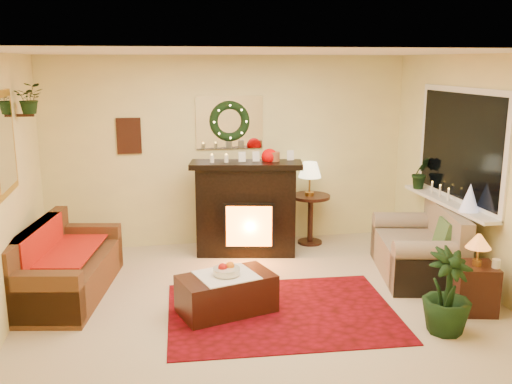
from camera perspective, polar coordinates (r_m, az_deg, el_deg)
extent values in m
plane|color=beige|center=(6.15, 0.64, -11.23)|extent=(5.00, 5.00, 0.00)
plane|color=white|center=(5.61, 0.71, 13.77)|extent=(5.00, 5.00, 0.00)
plane|color=#EFD88C|center=(7.92, -2.67, 4.09)|extent=(5.00, 5.00, 0.00)
plane|color=#EFD88C|center=(3.65, 7.98, -6.72)|extent=(5.00, 5.00, 0.00)
plane|color=#EFD88C|center=(6.71, 22.08, 1.52)|extent=(4.50, 4.50, 0.00)
cube|color=#470F01|center=(5.98, 2.58, -11.90)|extent=(2.41, 1.87, 0.01)
cube|color=#47311F|center=(6.61, -18.39, -6.18)|extent=(1.12, 1.92, 0.78)
cube|color=#CA4A24|center=(6.78, -18.84, -5.48)|extent=(0.76, 1.23, 0.02)
cube|color=black|center=(7.54, -1.00, -2.19)|extent=(1.34, 0.65, 1.18)
sphere|color=#D60000|center=(7.45, 1.36, 3.54)|extent=(0.21, 0.21, 0.21)
cylinder|color=white|center=(7.34, -4.42, 3.04)|extent=(0.06, 0.06, 0.17)
cylinder|color=white|center=(7.35, -2.99, 3.07)|extent=(0.06, 0.06, 0.17)
cube|color=white|center=(7.85, -2.68, 6.96)|extent=(0.92, 0.02, 0.72)
torus|color=#194719|center=(7.81, -2.64, 7.07)|extent=(0.55, 0.11, 0.55)
cube|color=#381E11|center=(7.78, -12.59, 5.50)|extent=(0.32, 0.03, 0.48)
cube|color=gold|center=(5.99, -23.94, 4.46)|extent=(0.03, 0.84, 1.00)
imported|color=#194719|center=(6.67, -21.56, 7.33)|extent=(0.33, 0.28, 0.36)
cube|color=gray|center=(7.10, 15.81, -4.76)|extent=(1.12, 1.58, 0.83)
cube|color=white|center=(7.12, 19.76, 4.37)|extent=(0.03, 1.86, 1.36)
cube|color=black|center=(7.11, 19.65, 4.37)|extent=(0.02, 1.70, 1.22)
cube|color=white|center=(7.19, 18.63, -1.00)|extent=(0.22, 1.86, 0.04)
cone|color=#D9DAFF|center=(6.75, 20.59, -0.56)|extent=(0.22, 0.22, 0.32)
imported|color=#1B4B16|center=(7.72, 16.14, 1.74)|extent=(0.30, 0.24, 0.54)
cylinder|color=#4F331A|center=(8.06, 5.45, -2.90)|extent=(0.60, 0.60, 0.70)
cone|color=#FFEFAA|center=(7.90, 5.38, 0.93)|extent=(0.32, 0.32, 0.48)
cube|color=black|center=(6.32, 20.94, -8.79)|extent=(0.49, 0.49, 0.50)
cone|color=orange|center=(6.16, 21.37, -4.72)|extent=(0.25, 0.25, 0.37)
cube|color=#462515|center=(5.92, -2.97, -10.05)|extent=(1.06, 0.77, 0.40)
cylinder|color=silver|center=(5.82, -2.96, -7.89)|extent=(0.27, 0.27, 0.06)
imported|color=black|center=(5.70, 18.62, -9.05)|extent=(1.72, 1.72, 2.44)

